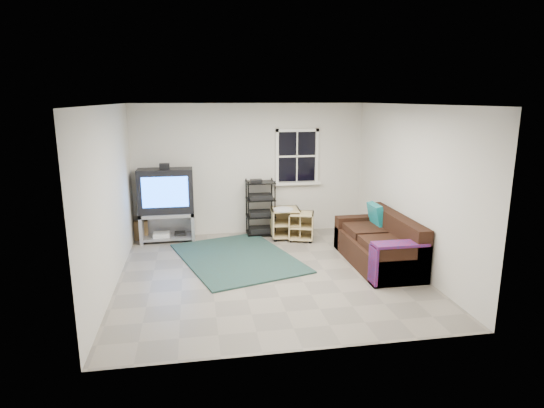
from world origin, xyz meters
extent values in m
plane|color=gray|center=(0.00, 0.00, 0.00)|extent=(4.60, 4.60, 0.00)
plane|color=white|center=(0.00, 0.00, 2.60)|extent=(4.60, 4.60, 0.00)
plane|color=silver|center=(0.00, 2.30, 1.30)|extent=(4.60, 0.00, 4.60)
plane|color=silver|center=(0.00, -2.30, 1.30)|extent=(4.60, 0.00, 4.60)
plane|color=silver|center=(-2.30, 0.00, 1.30)|extent=(0.00, 4.60, 4.60)
plane|color=silver|center=(2.30, 0.00, 1.30)|extent=(0.00, 4.60, 4.60)
cube|color=black|center=(0.95, 2.28, 1.55)|extent=(0.80, 0.01, 1.02)
cube|color=silver|center=(0.95, 2.26, 2.07)|extent=(0.88, 0.06, 0.06)
cube|color=silver|center=(0.95, 2.25, 1.00)|extent=(0.98, 0.14, 0.05)
cube|color=silver|center=(0.54, 2.26, 1.55)|extent=(0.06, 0.06, 1.10)
cube|color=silver|center=(1.36, 2.26, 1.55)|extent=(0.06, 0.06, 1.10)
cube|color=silver|center=(0.95, 2.27, 1.55)|extent=(0.78, 0.04, 0.04)
cube|color=#95959C|center=(-1.65, 2.01, 0.53)|extent=(1.02, 0.51, 0.06)
cube|color=#95959C|center=(-2.13, 2.01, 0.28)|extent=(0.06, 0.51, 0.56)
cube|color=#95959C|center=(-1.17, 2.01, 0.28)|extent=(0.06, 0.51, 0.56)
cube|color=#95959C|center=(-1.65, 2.01, 0.07)|extent=(0.90, 0.47, 0.04)
cube|color=#95959C|center=(-1.65, 2.25, 0.28)|extent=(1.02, 0.04, 0.56)
cube|color=silver|center=(-1.77, 1.97, 0.13)|extent=(0.31, 0.25, 0.08)
cube|color=black|center=(-1.42, 2.01, 0.12)|extent=(0.20, 0.18, 0.06)
cube|color=black|center=(-1.65, 2.01, 0.98)|extent=(1.02, 0.43, 0.84)
cube|color=#1E62FB|center=(-1.65, 1.79, 1.00)|extent=(0.84, 0.01, 0.57)
cube|color=black|center=(-1.65, 2.01, 1.45)|extent=(0.18, 0.13, 0.10)
cylinder|color=black|center=(-0.09, 1.89, 0.56)|extent=(0.02, 0.02, 1.13)
cylinder|color=black|center=(0.43, 1.89, 0.56)|extent=(0.02, 0.02, 1.13)
cylinder|color=black|center=(-0.09, 2.26, 0.56)|extent=(0.02, 0.02, 1.13)
cylinder|color=black|center=(0.43, 2.26, 0.56)|extent=(0.02, 0.02, 1.13)
cube|color=black|center=(0.17, 2.08, 0.05)|extent=(0.56, 0.41, 0.02)
cube|color=black|center=(0.17, 2.08, 0.11)|extent=(0.44, 0.33, 0.09)
cube|color=black|center=(0.17, 2.08, 0.39)|extent=(0.56, 0.41, 0.02)
cube|color=black|center=(0.17, 2.08, 0.45)|extent=(0.44, 0.33, 0.09)
cube|color=black|center=(0.17, 2.08, 0.73)|extent=(0.56, 0.41, 0.02)
cube|color=black|center=(0.17, 2.08, 0.79)|extent=(0.44, 0.33, 0.09)
cube|color=black|center=(0.17, 2.08, 1.07)|extent=(0.56, 0.41, 0.02)
cube|color=tan|center=(0.90, 1.60, 0.53)|extent=(0.57, 0.57, 0.02)
cube|color=tan|center=(0.90, 1.60, 0.06)|extent=(0.57, 0.57, 0.02)
cube|color=tan|center=(0.69, 1.66, 0.29)|extent=(0.15, 0.44, 0.49)
cube|color=tan|center=(1.11, 1.54, 0.29)|extent=(0.15, 0.44, 0.49)
cube|color=tan|center=(0.96, 1.81, 0.29)|extent=(0.41, 0.14, 0.49)
cube|color=tan|center=(0.90, 1.60, 0.27)|extent=(0.52, 0.54, 0.02)
cylinder|color=black|center=(0.67, 1.48, 0.02)|extent=(0.05, 0.05, 0.05)
cylinder|color=black|center=(1.13, 1.72, 0.02)|extent=(0.05, 0.05, 0.05)
cube|color=tan|center=(0.62, 1.78, 0.58)|extent=(0.57, 0.57, 0.02)
cube|color=tan|center=(0.62, 1.78, 0.07)|extent=(0.57, 0.57, 0.02)
cube|color=tan|center=(0.36, 1.80, 0.32)|extent=(0.06, 0.54, 0.54)
cube|color=tan|center=(0.87, 1.76, 0.32)|extent=(0.06, 0.54, 0.54)
cube|color=tan|center=(0.64, 2.04, 0.32)|extent=(0.49, 0.06, 0.54)
cube|color=tan|center=(0.62, 1.78, 0.30)|extent=(0.52, 0.55, 0.02)
cylinder|color=black|center=(0.39, 1.58, 0.03)|extent=(0.06, 0.06, 0.06)
cylinder|color=black|center=(0.85, 1.98, 0.03)|extent=(0.06, 0.06, 0.06)
cylinder|color=silver|center=(0.55, 1.67, 0.61)|extent=(0.38, 0.38, 0.03)
cube|color=black|center=(1.83, 0.11, 0.20)|extent=(0.87, 1.94, 0.41)
cube|color=black|center=(2.15, 0.11, 0.62)|extent=(0.23, 1.94, 0.42)
cube|color=black|center=(1.83, 0.96, 0.30)|extent=(0.87, 0.23, 0.60)
cube|color=black|center=(1.83, -0.74, 0.30)|extent=(0.87, 0.23, 0.60)
cube|color=black|center=(1.76, -0.28, 0.47)|extent=(0.58, 0.70, 0.13)
cube|color=black|center=(1.76, 0.50, 0.47)|extent=(0.58, 0.70, 0.13)
cube|color=teal|center=(2.01, 0.64, 0.70)|extent=(0.19, 0.47, 0.40)
cube|color=navy|center=(1.81, -0.74, 0.62)|extent=(0.80, 0.29, 0.04)
cube|color=navy|center=(1.42, -0.74, 0.32)|extent=(0.04, 0.29, 0.56)
cube|color=black|center=(-0.43, 0.76, 0.01)|extent=(2.34, 2.78, 0.03)
cube|color=olive|center=(-2.17, 2.17, 0.19)|extent=(0.28, 0.20, 0.38)
camera|label=1|loc=(-1.10, -6.63, 2.69)|focal=30.00mm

